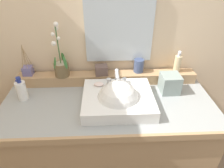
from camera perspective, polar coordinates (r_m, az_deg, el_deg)
name	(u,v)px	position (r m, az deg, el deg)	size (l,w,h in m)	color
wall_back	(106,28)	(1.56, -1.72, 15.62)	(3.22, 0.20, 2.44)	beige
vanity_cabinet	(109,144)	(1.65, -0.93, -16.83)	(1.43, 0.63, 0.85)	tan
back_ledge	(107,78)	(1.53, -1.38, 1.74)	(1.35, 0.11, 0.08)	tan
sink_basin	(118,100)	(1.30, 1.74, -4.72)	(0.45, 0.40, 0.29)	white
soap_bar	(99,84)	(1.37, -3.82, -0.07)	(0.07, 0.04, 0.02)	silver
potted_plant	(61,65)	(1.49, -14.36, 5.24)	(0.11, 0.12, 0.40)	brown
soap_dispenser	(178,63)	(1.59, 18.23, 5.66)	(0.05, 0.05, 0.17)	beige
tumbler_cup	(139,66)	(1.53, 7.67, 5.22)	(0.08, 0.08, 0.10)	#3B496C
reed_diffuser	(28,70)	(1.61, -22.90, 3.64)	(0.09, 0.07, 0.24)	slate
trinket_box	(101,70)	(1.49, -3.03, 4.01)	(0.09, 0.07, 0.07)	brown
lotion_bottle	(22,90)	(1.47, -24.45, -1.60)	(0.07, 0.07, 0.17)	white
tissue_box	(170,83)	(1.47, 16.21, 0.19)	(0.13, 0.13, 0.14)	gray
mirror	(119,25)	(1.44, 2.08, 16.44)	(0.48, 0.02, 0.53)	silver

